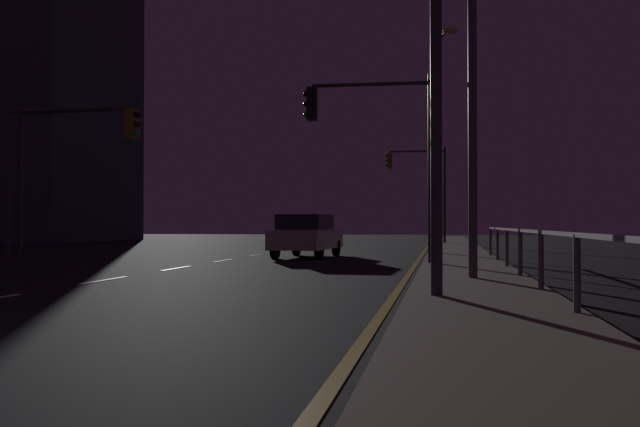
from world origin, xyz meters
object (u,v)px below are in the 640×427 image
at_px(car, 307,235).
at_px(traffic_light_mid_right, 375,131).
at_px(traffic_light_near_right, 65,148).
at_px(street_lamp_across_street, 425,27).
at_px(street_lamp_mid_block, 440,123).
at_px(traffic_light_near_left, 420,176).
at_px(traffic_light_mid_left, 72,149).
at_px(street_lamp_corner, 483,33).

distance_m(car, traffic_light_mid_right, 6.81).
distance_m(traffic_light_near_right, street_lamp_across_street, 15.23).
relative_size(street_lamp_mid_block, street_lamp_across_street, 1.19).
relative_size(traffic_light_mid_right, street_lamp_mid_block, 0.65).
distance_m(traffic_light_mid_right, traffic_light_near_right, 10.35).
bearing_deg(traffic_light_mid_right, traffic_light_near_right, 174.11).
distance_m(traffic_light_near_left, street_lamp_across_street, 29.34).
height_order(car, street_lamp_mid_block, street_lamp_mid_block).
height_order(traffic_light_mid_left, traffic_light_mid_right, traffic_light_mid_right).
bearing_deg(car, street_lamp_corner, -60.60).
bearing_deg(car, traffic_light_near_left, 77.06).
bearing_deg(street_lamp_mid_block, traffic_light_mid_right, -106.19).
bearing_deg(traffic_light_mid_right, traffic_light_near_left, 88.49).
bearing_deg(traffic_light_near_right, car, 30.13).
xyz_separation_m(car, traffic_light_mid_right, (3.05, -5.27, 3.06)).
height_order(traffic_light_near_left, street_lamp_across_street, street_lamp_across_street).
distance_m(street_lamp_mid_block, street_lamp_across_street, 14.68).
bearing_deg(street_lamp_mid_block, street_lamp_across_street, -90.72).
height_order(traffic_light_mid_left, street_lamp_across_street, street_lamp_across_street).
distance_m(traffic_light_mid_left, street_lamp_corner, 14.52).
height_order(traffic_light_near_left, street_lamp_corner, street_lamp_corner).
relative_size(traffic_light_near_left, street_lamp_mid_block, 0.69).
bearing_deg(street_lamp_mid_block, traffic_light_mid_left, -157.84).
bearing_deg(street_lamp_mid_block, traffic_light_near_right, -156.68).
bearing_deg(traffic_light_near_right, traffic_light_mid_right, -5.89).
bearing_deg(traffic_light_mid_right, car, 120.10).
bearing_deg(traffic_light_mid_left, traffic_light_near_left, 61.15).
xyz_separation_m(car, street_lamp_corner, (5.79, -10.28, 4.30)).
height_order(traffic_light_near_right, street_lamp_mid_block, street_lamp_mid_block).
relative_size(traffic_light_mid_right, street_lamp_corner, 0.63).
height_order(traffic_light_near_left, traffic_light_mid_left, traffic_light_near_left).
bearing_deg(street_lamp_corner, car, 119.40).
relative_size(traffic_light_near_left, traffic_light_near_right, 1.08).
distance_m(traffic_light_mid_left, street_lamp_across_street, 15.37).
bearing_deg(traffic_light_near_left, traffic_light_mid_left, -118.85).
height_order(car, street_lamp_across_street, street_lamp_across_street).
bearing_deg(street_lamp_mid_block, car, -168.16).
xyz_separation_m(traffic_light_mid_left, street_lamp_mid_block, (12.04, 4.90, 1.26)).
distance_m(car, traffic_light_mid_left, 8.65).
height_order(traffic_light_mid_right, street_lamp_across_street, street_lamp_across_street).
bearing_deg(car, traffic_light_mid_left, -151.56).
bearing_deg(traffic_light_mid_right, street_lamp_across_street, -78.92).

